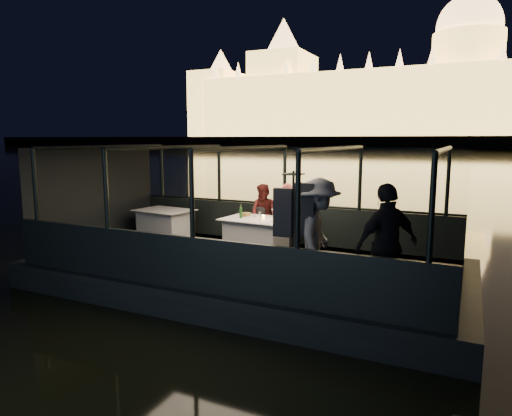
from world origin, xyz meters
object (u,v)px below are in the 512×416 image
at_px(dining_table_central, 257,236).
at_px(coat_stand, 293,238).
at_px(dining_table_aft, 165,223).
at_px(wine_bottle, 241,211).
at_px(chair_port_right, 290,231).
at_px(person_man_maroon, 264,213).
at_px(passenger_stripe, 318,241).
at_px(person_woman_coral, 287,215).
at_px(passenger_dark, 387,250).
at_px(chair_port_left, 255,227).

height_order(dining_table_central, coat_stand, coat_stand).
relative_size(dining_table_aft, wine_bottle, 4.79).
distance_m(chair_port_right, person_man_maroon, 0.89).
bearing_deg(wine_bottle, passenger_stripe, -37.88).
relative_size(dining_table_central, person_man_maroon, 1.01).
height_order(person_woman_coral, wine_bottle, person_woman_coral).
height_order(coat_stand, wine_bottle, coat_stand).
height_order(coat_stand, person_woman_coral, coat_stand).
height_order(dining_table_central, person_woman_coral, person_woman_coral).
height_order(passenger_stripe, passenger_dark, passenger_stripe).
height_order(person_man_maroon, passenger_dark, passenger_dark).
bearing_deg(passenger_stripe, dining_table_central, 37.38).
relative_size(chair_port_left, person_woman_coral, 0.60).
height_order(dining_table_aft, person_man_maroon, person_man_maroon).
distance_m(dining_table_central, dining_table_aft, 2.76).
relative_size(chair_port_left, passenger_stripe, 0.48).
bearing_deg(dining_table_aft, person_woman_coral, 9.13).
bearing_deg(dining_table_central, person_woman_coral, 67.43).
height_order(dining_table_central, passenger_dark, passenger_dark).
height_order(chair_port_right, passenger_stripe, passenger_stripe).
bearing_deg(passenger_stripe, chair_port_right, 21.52).
relative_size(person_woman_coral, passenger_dark, 0.80).
relative_size(coat_stand, passenger_stripe, 1.06).
xyz_separation_m(dining_table_central, coat_stand, (1.63, -2.12, 0.51)).
distance_m(dining_table_aft, person_woman_coral, 3.15).
relative_size(coat_stand, person_man_maroon, 1.38).
bearing_deg(passenger_stripe, chair_port_left, 34.28).
relative_size(chair_port_left, chair_port_right, 1.09).
bearing_deg(person_woman_coral, passenger_dark, -49.68).
height_order(chair_port_left, passenger_dark, passenger_dark).
height_order(dining_table_central, chair_port_right, chair_port_right).
distance_m(chair_port_right, passenger_stripe, 2.77).
relative_size(dining_table_central, person_woman_coral, 0.98).
relative_size(chair_port_right, passenger_stripe, 0.44).
xyz_separation_m(chair_port_left, passenger_dark, (3.39, -2.59, 0.40)).
bearing_deg(wine_bottle, dining_table_aft, 169.23).
height_order(chair_port_right, passenger_dark, passenger_dark).
bearing_deg(chair_port_left, passenger_stripe, -24.95).
bearing_deg(passenger_dark, person_man_maroon, -89.33).
bearing_deg(coat_stand, passenger_stripe, 31.61).
bearing_deg(chair_port_right, coat_stand, -92.17).
relative_size(person_woman_coral, wine_bottle, 5.13).
relative_size(dining_table_central, chair_port_right, 1.78).
xyz_separation_m(coat_stand, wine_bottle, (-1.98, 2.04, 0.02)).
relative_size(chair_port_right, passenger_dark, 0.44).
xyz_separation_m(passenger_stripe, wine_bottle, (-2.34, 1.82, 0.06)).
bearing_deg(passenger_stripe, dining_table_aft, 55.41).
bearing_deg(chair_port_left, dining_table_central, -39.07).
height_order(passenger_dark, wine_bottle, passenger_dark).
xyz_separation_m(chair_port_right, passenger_stripe, (1.39, -2.37, 0.40)).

